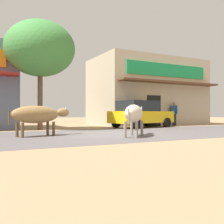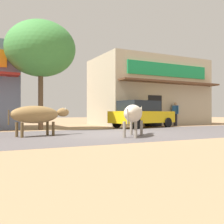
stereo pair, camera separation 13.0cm
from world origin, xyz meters
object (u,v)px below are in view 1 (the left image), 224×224
(parked_hatchback_car, at_px, (141,114))
(cow_far_dark, at_px, (134,114))
(cow_near_brown, at_px, (38,115))
(roadside_tree, at_px, (40,49))
(pedestrian_by_shop, at_px, (174,112))

(parked_hatchback_car, distance_m, cow_far_dark, 6.08)
(parked_hatchback_car, bearing_deg, cow_near_brown, -155.31)
(roadside_tree, bearing_deg, cow_near_brown, -103.44)
(roadside_tree, relative_size, cow_near_brown, 2.29)
(parked_hatchback_car, height_order, pedestrian_by_shop, pedestrian_by_shop)
(pedestrian_by_shop, bearing_deg, cow_far_dark, -140.44)
(cow_near_brown, xyz_separation_m, cow_far_dark, (3.30, -1.75, 0.04))
(roadside_tree, xyz_separation_m, cow_far_dark, (2.38, -5.58, -3.45))
(parked_hatchback_car, xyz_separation_m, cow_far_dark, (-3.58, -4.91, 0.02))
(roadside_tree, distance_m, pedestrian_by_shop, 9.91)
(cow_near_brown, relative_size, pedestrian_by_shop, 1.54)
(roadside_tree, distance_m, parked_hatchback_car, 6.93)
(cow_near_brown, bearing_deg, roadside_tree, 76.56)
(roadside_tree, xyz_separation_m, pedestrian_by_shop, (9.33, 0.16, -3.35))
(cow_near_brown, bearing_deg, pedestrian_by_shop, 21.28)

